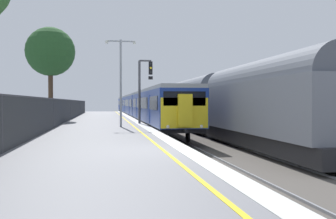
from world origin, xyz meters
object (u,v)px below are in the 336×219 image
object	(u,v)px
commuter_train_at_platform	(137,105)
freight_train_adjacent_track	(219,102)
background_tree_left	(50,53)
signal_gantry	(143,84)
platform_lamp_mid	(121,76)

from	to	relation	value
commuter_train_at_platform	freight_train_adjacent_track	world-z (taller)	freight_train_adjacent_track
freight_train_adjacent_track	background_tree_left	distance (m)	16.78
freight_train_adjacent_track	signal_gantry	xyz separation A→B (m)	(-5.47, 1.71, 1.40)
commuter_train_at_platform	background_tree_left	size ratio (longest dim) A/B	7.08
signal_gantry	background_tree_left	distance (m)	11.25
freight_train_adjacent_track	signal_gantry	bearing A→B (deg)	162.62
platform_lamp_mid	background_tree_left	world-z (taller)	background_tree_left
signal_gantry	platform_lamp_mid	size ratio (longest dim) A/B	0.85
freight_train_adjacent_track	platform_lamp_mid	world-z (taller)	platform_lamp_mid
commuter_train_at_platform	platform_lamp_mid	world-z (taller)	platform_lamp_mid
freight_train_adjacent_track	background_tree_left	xyz separation A→B (m)	(-13.34, 9.11, 4.55)
commuter_train_at_platform	signal_gantry	xyz separation A→B (m)	(-1.47, -22.06, 1.77)
signal_gantry	platform_lamp_mid	distance (m)	4.06
signal_gantry	platform_lamp_mid	bearing A→B (deg)	-117.19
commuter_train_at_platform	signal_gantry	distance (m)	22.18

